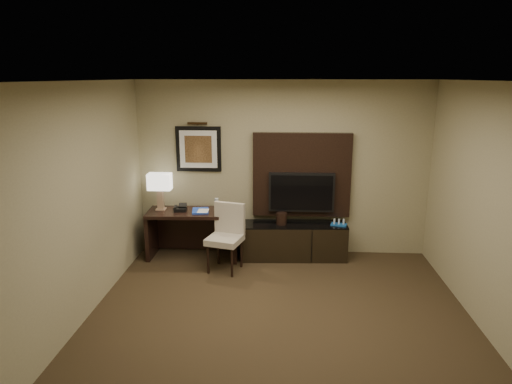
# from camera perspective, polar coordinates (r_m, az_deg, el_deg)

# --- Properties ---
(floor) EXTENTS (4.50, 5.00, 0.01)m
(floor) POSITION_cam_1_polar(r_m,az_deg,el_deg) (5.24, 2.88, -17.42)
(floor) COLOR #302416
(floor) RESTS_ON ground
(ceiling) EXTENTS (4.50, 5.00, 0.01)m
(ceiling) POSITION_cam_1_polar(r_m,az_deg,el_deg) (4.46, 3.32, 13.66)
(ceiling) COLOR silver
(ceiling) RESTS_ON wall_back
(wall_back) EXTENTS (4.50, 0.01, 2.70)m
(wall_back) POSITION_cam_1_polar(r_m,az_deg,el_deg) (7.10, 3.31, 2.91)
(wall_back) COLOR #978E66
(wall_back) RESTS_ON floor
(wall_front) EXTENTS (4.50, 0.01, 2.70)m
(wall_front) POSITION_cam_1_polar(r_m,az_deg,el_deg) (2.40, 2.38, -21.24)
(wall_front) COLOR #978E66
(wall_front) RESTS_ON floor
(wall_left) EXTENTS (0.01, 5.00, 2.70)m
(wall_left) POSITION_cam_1_polar(r_m,az_deg,el_deg) (5.20, -22.59, -2.43)
(wall_left) COLOR #978E66
(wall_left) RESTS_ON floor
(wall_right) EXTENTS (0.01, 5.00, 2.70)m
(wall_right) POSITION_cam_1_polar(r_m,az_deg,el_deg) (5.17, 28.91, -3.22)
(wall_right) COLOR #978E66
(wall_right) RESTS_ON floor
(desk) EXTENTS (1.41, 0.66, 0.74)m
(desk) POSITION_cam_1_polar(r_m,az_deg,el_deg) (7.16, -7.77, -5.23)
(desk) COLOR black
(desk) RESTS_ON floor
(credenza) EXTENTS (1.64, 0.54, 0.56)m
(credenza) POSITION_cam_1_polar(r_m,az_deg,el_deg) (7.10, 4.70, -6.10)
(credenza) COLOR black
(credenza) RESTS_ON floor
(tv_wall_panel) EXTENTS (1.50, 0.12, 1.30)m
(tv_wall_panel) POSITION_cam_1_polar(r_m,az_deg,el_deg) (7.06, 5.73, 2.14)
(tv_wall_panel) COLOR black
(tv_wall_panel) RESTS_ON wall_back
(tv) EXTENTS (1.00, 0.08, 0.60)m
(tv) POSITION_cam_1_polar(r_m,az_deg,el_deg) (7.02, 5.71, -0.03)
(tv) COLOR black
(tv) RESTS_ON tv_wall_panel
(artwork) EXTENTS (0.70, 0.04, 0.70)m
(artwork) POSITION_cam_1_polar(r_m,az_deg,el_deg) (7.15, -7.19, 5.35)
(artwork) COLOR black
(artwork) RESTS_ON wall_back
(picture_light) EXTENTS (0.04, 0.04, 0.30)m
(picture_light) POSITION_cam_1_polar(r_m,az_deg,el_deg) (7.06, -7.35, 8.51)
(picture_light) COLOR #3C2613
(picture_light) RESTS_ON wall_back
(desk_chair) EXTENTS (0.58, 0.63, 0.96)m
(desk_chair) POSITION_cam_1_polar(r_m,az_deg,el_deg) (6.59, -3.94, -5.89)
(desk_chair) COLOR #C0B5A0
(desk_chair) RESTS_ON floor
(table_lamp) EXTENTS (0.37, 0.26, 0.55)m
(table_lamp) POSITION_cam_1_polar(r_m,az_deg,el_deg) (7.13, -11.89, -0.04)
(table_lamp) COLOR tan
(table_lamp) RESTS_ON desk
(desk_phone) EXTENTS (0.20, 0.18, 0.09)m
(desk_phone) POSITION_cam_1_polar(r_m,az_deg,el_deg) (7.06, -9.42, -1.99)
(desk_phone) COLOR black
(desk_phone) RESTS_ON desk
(blue_folder) EXTENTS (0.29, 0.36, 0.02)m
(blue_folder) POSITION_cam_1_polar(r_m,az_deg,el_deg) (7.01, -6.96, -2.34)
(blue_folder) COLOR #1A3DAC
(blue_folder) RESTS_ON desk
(book) EXTENTS (0.17, 0.03, 0.22)m
(book) POSITION_cam_1_polar(r_m,az_deg,el_deg) (6.95, -7.35, -1.61)
(book) COLOR #C2B198
(book) RESTS_ON desk
(water_bottle) EXTENTS (0.07, 0.07, 0.18)m
(water_bottle) POSITION_cam_1_polar(r_m,az_deg,el_deg) (7.04, -4.95, -1.51)
(water_bottle) COLOR silver
(water_bottle) RESTS_ON desk
(ice_bucket) EXTENTS (0.19, 0.19, 0.18)m
(ice_bucket) POSITION_cam_1_polar(r_m,az_deg,el_deg) (6.95, 3.21, -3.34)
(ice_bucket) COLOR black
(ice_bucket) RESTS_ON credenza
(minibar_tray) EXTENTS (0.26, 0.20, 0.08)m
(minibar_tray) POSITION_cam_1_polar(r_m,az_deg,el_deg) (7.02, 10.33, -3.78)
(minibar_tray) COLOR #164F94
(minibar_tray) RESTS_ON credenza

